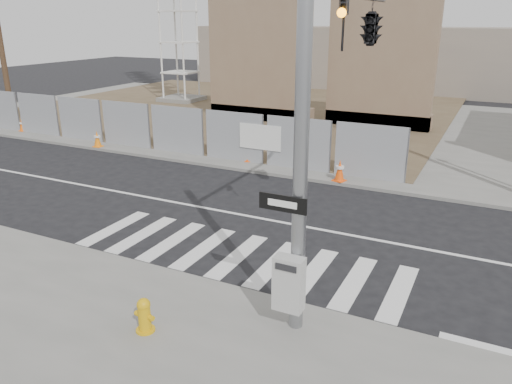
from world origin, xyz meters
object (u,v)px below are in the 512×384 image
at_px(traffic_cone_b, 97,139).
at_px(traffic_cone_c, 249,154).
at_px(fire_hydrant, 144,315).
at_px(signal_pole, 351,64).
at_px(traffic_cone_d, 340,171).
at_px(traffic_cone_a, 22,125).

height_order(traffic_cone_b, traffic_cone_c, traffic_cone_b).
xyz_separation_m(fire_hydrant, traffic_cone_c, (-3.62, 11.33, -0.03)).
relative_size(traffic_cone_b, traffic_cone_c, 1.14).
bearing_deg(traffic_cone_c, signal_pole, -49.62).
bearing_deg(traffic_cone_d, fire_hydrant, -92.75).
height_order(signal_pole, traffic_cone_a, signal_pole).
distance_m(traffic_cone_a, traffic_cone_d, 17.35).
bearing_deg(fire_hydrant, traffic_cone_a, 159.77).
distance_m(traffic_cone_b, traffic_cone_d, 11.42).
bearing_deg(traffic_cone_b, traffic_cone_c, 6.92).
relative_size(signal_pole, fire_hydrant, 10.19).
xyz_separation_m(fire_hydrant, traffic_cone_b, (-10.91, 10.44, 0.02)).
height_order(traffic_cone_a, traffic_cone_d, traffic_cone_d).
bearing_deg(traffic_cone_c, traffic_cone_d, -12.11).
xyz_separation_m(signal_pole, traffic_cone_a, (-19.29, 7.10, -4.35)).
bearing_deg(signal_pole, traffic_cone_d, 107.34).
bearing_deg(fire_hydrant, traffic_cone_d, 100.85).
bearing_deg(traffic_cone_b, signal_pole, -25.10).
height_order(signal_pole, traffic_cone_c, signal_pole).
xyz_separation_m(signal_pole, traffic_cone_d, (-1.96, 6.27, -4.27)).
distance_m(traffic_cone_a, traffic_cone_b, 5.97).
relative_size(signal_pole, traffic_cone_c, 10.89).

